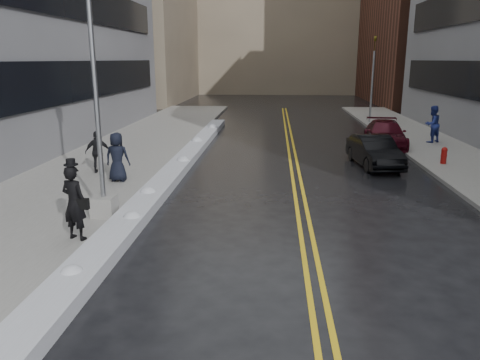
% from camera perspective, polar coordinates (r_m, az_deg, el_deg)
% --- Properties ---
extents(ground, '(160.00, 160.00, 0.00)m').
position_cam_1_polar(ground, '(11.66, -3.97, -8.66)').
color(ground, black).
rests_on(ground, ground).
extents(sidewalk_west, '(5.50, 50.00, 0.15)m').
position_cam_1_polar(sidewalk_west, '(22.33, -15.07, 2.37)').
color(sidewalk_west, gray).
rests_on(sidewalk_west, ground).
extents(sidewalk_east, '(4.00, 50.00, 0.15)m').
position_cam_1_polar(sidewalk_east, '(22.71, 25.87, 1.60)').
color(sidewalk_east, gray).
rests_on(sidewalk_east, ground).
extents(lane_line_left, '(0.12, 50.00, 0.01)m').
position_cam_1_polar(lane_line_left, '(21.13, 6.19, 1.92)').
color(lane_line_left, gold).
rests_on(lane_line_left, ground).
extents(lane_line_right, '(0.12, 50.00, 0.01)m').
position_cam_1_polar(lane_line_right, '(21.14, 7.01, 1.90)').
color(lane_line_right, gold).
rests_on(lane_line_right, ground).
extents(snow_ridge, '(0.90, 30.00, 0.34)m').
position_cam_1_polar(snow_ridge, '(19.55, -7.81, 1.33)').
color(snow_ridge, silver).
rests_on(snow_ridge, ground).
extents(building_west_far, '(14.00, 22.00, 18.00)m').
position_cam_1_polar(building_west_far, '(57.39, -13.86, 18.54)').
color(building_west_far, gray).
rests_on(building_west_far, ground).
extents(building_far, '(36.00, 16.00, 22.00)m').
position_cam_1_polar(building_far, '(70.90, 4.81, 19.67)').
color(building_far, gray).
rests_on(building_far, ground).
extents(lamppost, '(0.65, 0.65, 7.62)m').
position_cam_1_polar(lamppost, '(13.68, -16.83, 5.28)').
color(lamppost, gray).
rests_on(lamppost, sidewalk_west).
extents(fire_hydrant, '(0.26, 0.26, 0.73)m').
position_cam_1_polar(fire_hydrant, '(22.27, 23.61, 2.86)').
color(fire_hydrant, maroon).
rests_on(fire_hydrant, sidewalk_east).
extents(traffic_signal, '(0.16, 0.20, 6.00)m').
position_cam_1_polar(traffic_signal, '(35.31, 15.86, 12.07)').
color(traffic_signal, gray).
rests_on(traffic_signal, sidewalk_east).
extents(pedestrian_fedora, '(0.81, 0.66, 1.92)m').
position_cam_1_polar(pedestrian_fedora, '(12.39, -19.54, -2.63)').
color(pedestrian_fedora, black).
rests_on(pedestrian_fedora, sidewalk_west).
extents(pedestrian_c, '(0.91, 0.60, 1.83)m').
position_cam_1_polar(pedestrian_c, '(17.92, -14.74, 2.72)').
color(pedestrian_c, black).
rests_on(pedestrian_c, sidewalk_west).
extents(pedestrian_d, '(1.05, 0.63, 1.68)m').
position_cam_1_polar(pedestrian_d, '(19.52, -16.93, 3.28)').
color(pedestrian_d, black).
rests_on(pedestrian_d, sidewalk_west).
extents(pedestrian_east, '(1.22, 1.15, 2.00)m').
position_cam_1_polar(pedestrian_east, '(27.71, 22.39, 6.32)').
color(pedestrian_east, navy).
rests_on(pedestrian_east, sidewalk_east).
extents(car_black, '(1.94, 4.26, 1.36)m').
position_cam_1_polar(car_black, '(21.29, 16.06, 3.38)').
color(car_black, black).
rests_on(car_black, ground).
extents(car_maroon, '(2.47, 5.00, 1.40)m').
position_cam_1_polar(car_maroon, '(26.21, 17.29, 5.34)').
color(car_maroon, '#420A16').
rests_on(car_maroon, ground).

